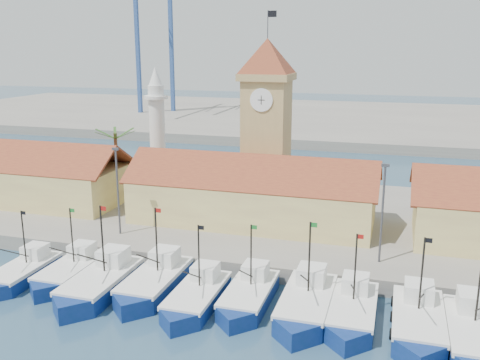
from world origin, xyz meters
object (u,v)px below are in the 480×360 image
(boat_0, at_px, (21,274))
(clock_tower, at_px, (267,120))
(boat_5, at_px, (248,297))
(minaret, at_px, (157,130))

(boat_0, relative_size, clock_tower, 0.39)
(boat_5, distance_m, minaret, 32.48)
(boat_5, relative_size, clock_tower, 0.41)
(clock_tower, distance_m, minaret, 15.30)
(minaret, bearing_deg, boat_0, -93.12)
(boat_0, height_order, minaret, minaret)
(clock_tower, height_order, minaret, clock_tower)
(boat_0, relative_size, boat_5, 0.96)
(boat_0, bearing_deg, minaret, 86.88)
(boat_5, height_order, minaret, minaret)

